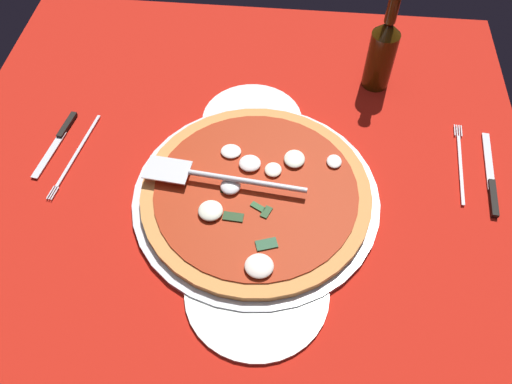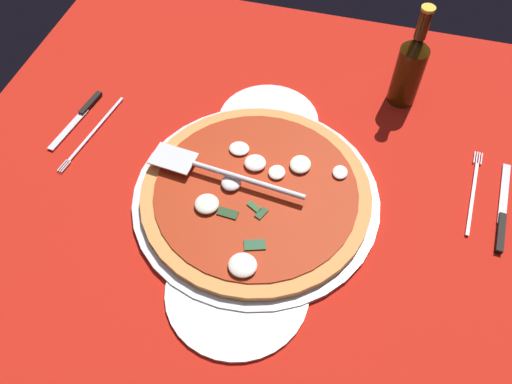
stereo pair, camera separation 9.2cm
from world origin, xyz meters
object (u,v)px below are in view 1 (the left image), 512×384
pizza (256,193)px  dinner_plate_right (257,292)px  dinner_plate_left (252,120)px  place_setting_far (476,173)px  pizza_server (217,177)px  place_setting_near (67,148)px  beer_bottle (382,52)px

pizza → dinner_plate_right: bearing=6.0°
dinner_plate_left → place_setting_far: bearing=77.7°
pizza → pizza_server: pizza_server is taller
place_setting_near → beer_bottle: bearing=120.6°
dinner_plate_left → pizza_server: bearing=-13.5°
dinner_plate_left → pizza_server: size_ratio=0.69×
dinner_plate_right → pizza_server: 22.01cm
beer_bottle → pizza: bearing=-34.5°
dinner_plate_left → pizza: bearing=7.7°
place_setting_far → beer_bottle: size_ratio=0.98×
pizza → pizza_server: (-0.95, -7.14, 2.56)cm
dinner_plate_left → beer_bottle: (-13.81, 25.61, 8.26)cm
pizza_server → beer_bottle: bearing=-127.2°
pizza → beer_bottle: size_ratio=1.84×
pizza → pizza_server: size_ratio=1.41×
dinner_plate_right → pizza: (-18.62, -1.97, 1.72)cm
pizza → place_setting_near: pizza is taller
pizza_server → place_setting_far: (-9.01, 48.38, -4.41)cm
pizza_server → beer_bottle: 44.40cm
dinner_plate_left → place_setting_near: bearing=-73.1°
dinner_plate_left → place_setting_far: place_setting_far is taller
dinner_plate_left → pizza: (19.55, 2.66, 1.72)cm
dinner_plate_left → pizza: 19.81cm
dinner_plate_right → place_setting_far: (-28.58, 39.27, -0.13)cm
pizza_server → dinner_plate_left: bearing=-97.9°
dinner_plate_right → pizza_server: bearing=-155.0°
place_setting_far → place_setting_near: bearing=95.6°
pizza → pizza_server: bearing=-97.6°
pizza_server → place_setting_near: (-7.76, -31.26, -4.43)cm
place_setting_far → beer_bottle: 30.86cm
dinner_plate_right → place_setting_far: size_ratio=1.05×
dinner_plate_right → place_setting_near: bearing=-124.1°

